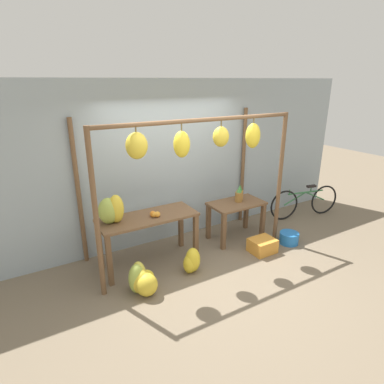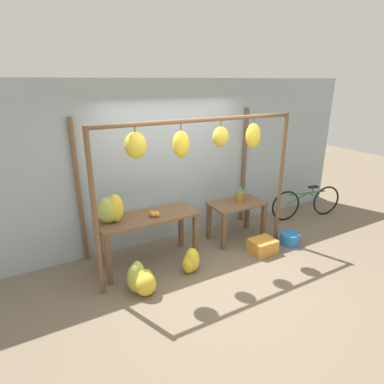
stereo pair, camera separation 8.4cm
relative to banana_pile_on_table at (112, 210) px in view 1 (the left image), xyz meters
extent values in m
plane|color=#756651|center=(1.25, -0.76, -1.02)|extent=(20.00, 20.00, 0.00)
cube|color=#99A8B2|center=(1.25, 0.65, 0.38)|extent=(8.00, 0.08, 2.80)
cylinder|color=brown|center=(-0.32, -0.44, 0.12)|extent=(0.07, 0.07, 2.28)
cylinder|color=brown|center=(2.83, -0.44, 0.12)|extent=(0.07, 0.07, 2.28)
cylinder|color=brown|center=(-0.32, 0.56, 0.12)|extent=(0.07, 0.07, 2.28)
cylinder|color=brown|center=(2.83, 0.56, 0.12)|extent=(0.07, 0.07, 2.28)
cylinder|color=brown|center=(1.25, -0.44, 1.23)|extent=(3.15, 0.06, 0.06)
cylinder|color=brown|center=(0.27, -0.44, 1.17)|extent=(0.02, 0.02, 0.06)
ellipsoid|color=gold|center=(0.27, -0.44, 0.97)|extent=(0.28, 0.26, 0.34)
cylinder|color=brown|center=(0.91, -0.44, 1.16)|extent=(0.02, 0.02, 0.09)
ellipsoid|color=yellow|center=(0.91, -0.44, 0.93)|extent=(0.24, 0.21, 0.36)
cylinder|color=brown|center=(1.56, -0.44, 1.16)|extent=(0.02, 0.02, 0.08)
ellipsoid|color=gold|center=(1.56, -0.44, 0.98)|extent=(0.25, 0.22, 0.29)
cylinder|color=brown|center=(2.16, -0.44, 1.17)|extent=(0.02, 0.02, 0.07)
ellipsoid|color=yellow|center=(2.16, -0.44, 0.94)|extent=(0.24, 0.22, 0.38)
cube|color=brown|center=(0.53, -0.04, -0.22)|extent=(1.51, 0.60, 0.04)
cube|color=brown|center=(-0.17, -0.29, -0.63)|extent=(0.07, 0.07, 0.78)
cube|color=brown|center=(1.23, -0.29, -0.63)|extent=(0.07, 0.07, 0.78)
cube|color=brown|center=(-0.17, 0.21, -0.63)|extent=(0.07, 0.07, 0.78)
cube|color=brown|center=(1.23, 0.21, -0.63)|extent=(0.07, 0.07, 0.78)
cube|color=brown|center=(2.24, -0.02, -0.34)|extent=(0.98, 0.57, 0.04)
cube|color=brown|center=(1.80, -0.26, -0.69)|extent=(0.07, 0.07, 0.66)
cube|color=brown|center=(2.68, -0.26, -0.69)|extent=(0.07, 0.07, 0.66)
cube|color=brown|center=(1.80, 0.21, -0.69)|extent=(0.07, 0.07, 0.66)
cube|color=brown|center=(2.68, 0.21, -0.69)|extent=(0.07, 0.07, 0.66)
ellipsoid|color=gold|center=(0.06, -0.01, 0.01)|extent=(0.31, 0.30, 0.42)
ellipsoid|color=#9EB247|center=(-0.04, 0.01, -0.01)|extent=(0.31, 0.28, 0.39)
sphere|color=orange|center=(0.60, -0.12, -0.16)|extent=(0.09, 0.09, 0.09)
sphere|color=orange|center=(0.59, -0.09, -0.16)|extent=(0.09, 0.09, 0.09)
sphere|color=orange|center=(0.59, -0.11, -0.16)|extent=(0.09, 0.09, 0.09)
sphere|color=orange|center=(0.64, -0.14, -0.16)|extent=(0.09, 0.09, 0.09)
cylinder|color=#B27F38|center=(2.37, 0.06, -0.23)|extent=(0.12, 0.12, 0.18)
cone|color=#337538|center=(2.37, 0.06, -0.08)|extent=(0.09, 0.09, 0.11)
cylinder|color=olive|center=(2.30, 0.00, -0.23)|extent=(0.13, 0.13, 0.18)
cone|color=#428442|center=(2.30, 0.00, -0.08)|extent=(0.09, 0.09, 0.11)
ellipsoid|color=yellow|center=(0.22, -0.64, -0.87)|extent=(0.26, 0.23, 0.30)
ellipsoid|color=gold|center=(0.14, -0.58, -0.80)|extent=(0.28, 0.28, 0.43)
ellipsoid|color=#9EB247|center=(0.08, -0.64, -0.80)|extent=(0.28, 0.26, 0.44)
ellipsoid|color=gold|center=(0.13, -0.66, -0.84)|extent=(0.38, 0.39, 0.36)
ellipsoid|color=gold|center=(0.17, -0.76, -0.85)|extent=(0.39, 0.38, 0.33)
ellipsoid|color=yellow|center=(1.00, -0.58, -0.82)|extent=(0.34, 0.34, 0.39)
ellipsoid|color=yellow|center=(0.95, -0.58, -0.87)|extent=(0.29, 0.29, 0.30)
cube|color=orange|center=(2.32, -0.67, -0.90)|extent=(0.41, 0.35, 0.24)
cylinder|color=blue|center=(2.94, -0.68, -0.92)|extent=(0.34, 0.34, 0.20)
torus|color=black|center=(4.59, -0.08, -0.70)|extent=(0.64, 0.17, 0.64)
torus|color=black|center=(3.61, 0.12, -0.70)|extent=(0.64, 0.17, 0.64)
cylinder|color=#337042|center=(4.10, 0.02, -0.47)|extent=(0.84, 0.20, 0.03)
cylinder|color=#337042|center=(4.35, -0.03, -0.58)|extent=(0.51, 0.13, 0.25)
cylinder|color=#337042|center=(3.86, 0.07, -0.58)|extent=(0.51, 0.13, 0.25)
cylinder|color=#337042|center=(4.23, -0.01, -0.42)|extent=(0.02, 0.02, 0.10)
cube|color=black|center=(4.23, -0.01, -0.35)|extent=(0.21, 0.12, 0.04)
cylinder|color=#337042|center=(3.71, 0.10, -0.42)|extent=(0.02, 0.02, 0.10)
camera|label=1|loc=(-1.15, -4.22, 1.75)|focal=30.00mm
camera|label=2|loc=(-1.08, -4.27, 1.75)|focal=30.00mm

